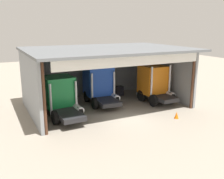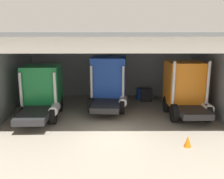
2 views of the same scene
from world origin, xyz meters
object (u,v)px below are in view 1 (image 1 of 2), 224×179
at_px(tool_cart, 119,91).
at_px(oil_drum, 113,91).
at_px(truck_green_left_bay, 60,96).
at_px(truck_orange_center_right_bay, 154,83).
at_px(truck_blue_center_bay, 99,84).
at_px(traffic_cone, 177,115).

bearing_deg(tool_cart, oil_drum, 131.88).
distance_m(truck_green_left_bay, oil_drum, 8.09).
height_order(truck_orange_center_right_bay, oil_drum, truck_orange_center_right_bay).
height_order(truck_green_left_bay, oil_drum, truck_green_left_bay).
distance_m(truck_blue_center_bay, truck_orange_center_right_bay, 5.42).
bearing_deg(truck_orange_center_right_bay, traffic_cone, -105.08).
height_order(truck_blue_center_bay, oil_drum, truck_blue_center_bay).
height_order(truck_green_left_bay, truck_blue_center_bay, truck_blue_center_bay).
relative_size(truck_blue_center_bay, truck_orange_center_right_bay, 1.26).
distance_m(truck_orange_center_right_bay, traffic_cone, 5.22).
distance_m(truck_green_left_bay, truck_blue_center_bay, 4.78).
bearing_deg(tool_cart, traffic_cone, -84.24).
distance_m(oil_drum, tool_cart, 0.69).
bearing_deg(tool_cart, truck_green_left_bay, -154.42).
bearing_deg(tool_cart, truck_blue_center_bay, -152.18).
relative_size(oil_drum, traffic_cone, 1.63).
distance_m(truck_blue_center_bay, traffic_cone, 8.00).
xyz_separation_m(truck_blue_center_bay, tool_cart, (2.99, 1.58, -1.43)).
height_order(truck_blue_center_bay, traffic_cone, truck_blue_center_bay).
distance_m(truck_green_left_bay, traffic_cone, 9.66).
height_order(truck_blue_center_bay, tool_cart, truck_blue_center_bay).
relative_size(truck_green_left_bay, truck_orange_center_right_bay, 1.26).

